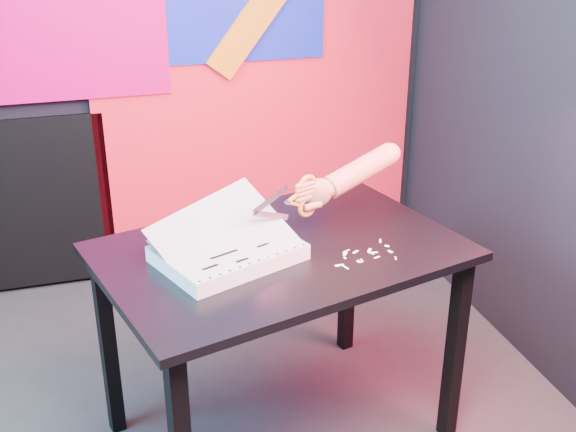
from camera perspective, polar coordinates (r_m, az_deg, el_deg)
name	(u,v)px	position (r m, az deg, el deg)	size (l,w,h in m)	color
room	(154,83)	(1.96, -10.57, 10.27)	(3.01, 3.01, 2.71)	black
backdrop	(135,93)	(3.47, -11.98, 9.48)	(2.88, 0.05, 2.08)	red
work_table	(281,274)	(2.40, -0.60, -4.58)	(1.30, 1.03, 0.75)	black
printout_stack	(228,252)	(2.27, -4.76, -2.85)	(0.51, 0.44, 0.22)	silver
scissors	(303,197)	(2.38, 1.20, 1.48)	(0.25, 0.11, 0.15)	#B5B5B5
hand_forearm	(354,174)	(2.51, 5.21, 3.35)	(0.43, 0.21, 0.15)	tan
paper_clippings	(364,255)	(2.32, 6.01, -3.05)	(0.22, 0.17, 0.00)	white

